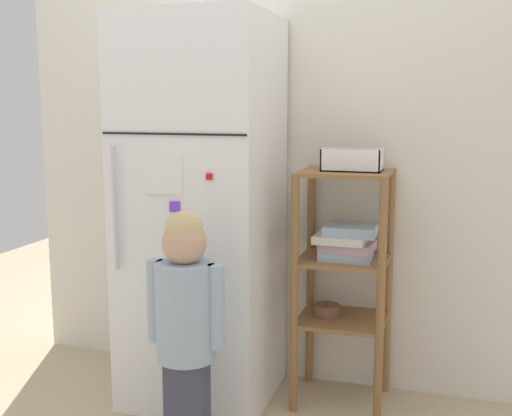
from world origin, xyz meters
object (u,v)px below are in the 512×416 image
Objects in this scene: child_standing at (186,310)px; pantry_shelf_unit at (344,261)px; refrigerator at (202,212)px; fruit_bin at (351,161)px.

child_standing is 0.79m from pantry_shelf_unit.
refrigerator reaches higher than fruit_bin.
refrigerator is 6.84× the size of fruit_bin.
fruit_bin reaches higher than pantry_shelf_unit.
refrigerator reaches higher than pantry_shelf_unit.
child_standing is 0.96m from fruit_bin.
refrigerator is 0.59m from child_standing.
child_standing is at bearing -128.98° from fruit_bin.
fruit_bin is at bearing 25.50° from pantry_shelf_unit.
pantry_shelf_unit is at bearing 51.73° from child_standing.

